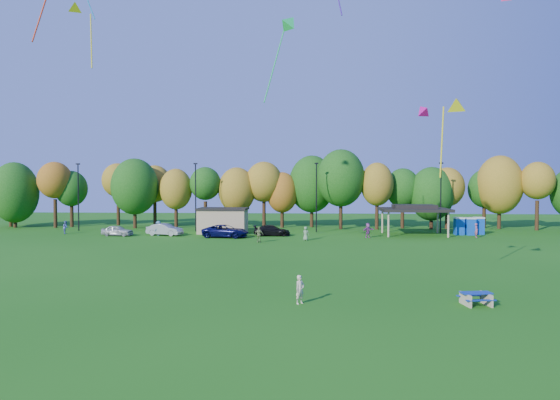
# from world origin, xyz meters

# --- Properties ---
(ground) EXTENTS (160.00, 160.00, 0.00)m
(ground) POSITION_xyz_m (0.00, 0.00, 0.00)
(ground) COLOR #19600F
(ground) RESTS_ON ground
(tree_line) EXTENTS (93.57, 10.55, 11.15)m
(tree_line) POSITION_xyz_m (-1.03, 45.51, 5.91)
(tree_line) COLOR black
(tree_line) RESTS_ON ground
(lamp_posts) EXTENTS (64.50, 0.25, 9.09)m
(lamp_posts) POSITION_xyz_m (2.00, 40.00, 4.90)
(lamp_posts) COLOR black
(lamp_posts) RESTS_ON ground
(utility_building) EXTENTS (6.30, 4.30, 3.25)m
(utility_building) POSITION_xyz_m (-10.00, 38.00, 1.64)
(utility_building) COLOR tan
(utility_building) RESTS_ON ground
(pavilion) EXTENTS (8.20, 6.20, 3.77)m
(pavilion) POSITION_xyz_m (14.00, 37.00, 3.23)
(pavilion) COLOR tan
(pavilion) RESTS_ON ground
(porta_potties) EXTENTS (3.75, 2.00, 2.18)m
(porta_potties) POSITION_xyz_m (20.98, 37.82, 1.10)
(porta_potties) COLOR #0E46B9
(porta_potties) RESTS_ON ground
(picnic_table) EXTENTS (1.77, 1.54, 0.69)m
(picnic_table) POSITION_xyz_m (9.93, 1.42, 0.40)
(picnic_table) COLOR tan
(picnic_table) RESTS_ON ground
(kite_flyer) EXTENTS (0.66, 0.65, 1.54)m
(kite_flyer) POSITION_xyz_m (0.62, 1.16, 0.77)
(kite_flyer) COLOR beige
(kite_flyer) RESTS_ON ground
(car_a) EXTENTS (3.95, 2.00, 1.29)m
(car_a) POSITION_xyz_m (-22.28, 33.93, 0.64)
(car_a) COLOR #B8B8B8
(car_a) RESTS_ON ground
(car_b) EXTENTS (4.69, 2.60, 1.46)m
(car_b) POSITION_xyz_m (-16.63, 34.69, 0.73)
(car_b) COLOR #9C9DA2
(car_b) RESTS_ON ground
(car_c) EXTENTS (5.70, 3.19, 1.51)m
(car_c) POSITION_xyz_m (-8.83, 32.96, 0.75)
(car_c) COLOR #0B0C44
(car_c) RESTS_ON ground
(car_d) EXTENTS (4.54, 2.02, 1.29)m
(car_d) POSITION_xyz_m (-3.46, 35.05, 0.65)
(car_d) COLOR black
(car_d) RESTS_ON ground
(far_person_0) EXTENTS (0.95, 1.00, 1.64)m
(far_person_0) POSITION_xyz_m (-29.78, 35.95, 0.82)
(far_person_0) COLOR #5061B1
(far_person_0) RESTS_ON ground
(far_person_1) EXTENTS (0.90, 0.76, 1.56)m
(far_person_1) POSITION_xyz_m (0.69, 30.50, 0.78)
(far_person_1) COLOR #688C60
(far_person_1) RESTS_ON ground
(far_person_2) EXTENTS (1.09, 0.73, 1.72)m
(far_person_2) POSITION_xyz_m (-4.34, 28.31, 0.86)
(far_person_2) COLOR olive
(far_person_2) RESTS_ON ground
(far_person_3) EXTENTS (0.43, 0.64, 1.70)m
(far_person_3) POSITION_xyz_m (20.77, 34.56, 0.85)
(far_person_3) COLOR #A84F6E
(far_person_3) RESTS_ON ground
(far_person_4) EXTENTS (1.13, 1.34, 1.79)m
(far_person_4) POSITION_xyz_m (-17.37, 34.53, 0.90)
(far_person_4) COLOR teal
(far_person_4) RESTS_ON ground
(far_person_5) EXTENTS (1.64, 1.34, 1.75)m
(far_person_5) POSITION_xyz_m (7.97, 33.63, 0.88)
(far_person_5) COLOR #A24397
(far_person_5) RESTS_ON ground
(kite_0) EXTENTS (1.72, 3.25, 5.44)m
(kite_0) POSITION_xyz_m (10.15, 6.17, 11.33)
(kite_0) COLOR yellow
(kite_5) EXTENTS (1.91, 3.11, 5.38)m
(kite_5) POSITION_xyz_m (-16.86, 12.42, 19.94)
(kite_5) COLOR yellow
(kite_9) EXTENTS (3.42, 3.68, 7.38)m
(kite_9) POSITION_xyz_m (-0.55, 15.98, 19.56)
(kite_9) COLOR #1AC74F
(kite_12) EXTENTS (1.22, 1.42, 1.21)m
(kite_12) POSITION_xyz_m (8.53, 8.15, 11.27)
(kite_12) COLOR #C40A7B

